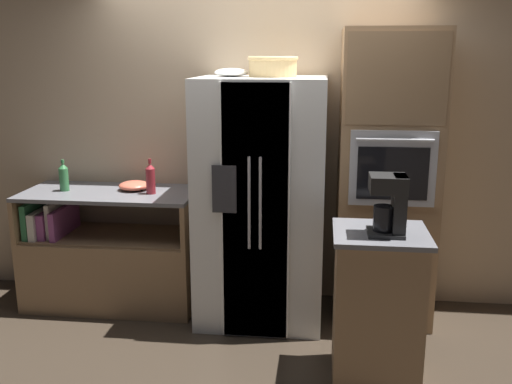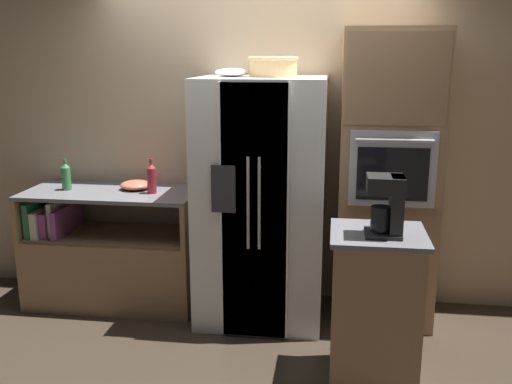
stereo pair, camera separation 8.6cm
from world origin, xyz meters
name	(u,v)px [view 2 (the right image)]	position (x,y,z in m)	size (l,w,h in m)	color
ground_plane	(254,314)	(0.00, 0.00, 0.00)	(20.00, 20.00, 0.00)	#382D23
wall_back	(261,129)	(0.00, 0.45, 1.40)	(12.00, 0.06, 2.80)	tan
counter_left	(113,260)	(-1.18, 0.09, 0.35)	(1.36, 0.65, 0.94)	#93704C
refrigerator	(262,201)	(0.06, 0.01, 0.92)	(0.93, 0.84, 1.83)	white
wall_oven	(387,179)	(0.99, 0.11, 1.09)	(0.71, 0.67, 2.17)	#93704C
island_counter	(375,307)	(0.86, -0.80, 0.48)	(0.56, 0.54, 0.96)	#93704C
wicker_basket	(273,66)	(0.14, 0.05, 1.91)	(0.36, 0.36, 0.14)	tan
fruit_bowl	(232,72)	(-0.16, 0.04, 1.86)	(0.24, 0.24, 0.06)	white
bottle_tall	(152,178)	(-0.81, 0.06, 1.06)	(0.07, 0.07, 0.27)	maroon
bottle_short	(66,176)	(-1.51, 0.08, 1.05)	(0.07, 0.07, 0.25)	#33723F
mixing_bowl	(136,185)	(-0.98, 0.17, 0.97)	(0.24, 0.24, 0.07)	#DB664C
coffee_maker	(388,203)	(0.91, -0.86, 1.16)	(0.21, 0.20, 0.36)	black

